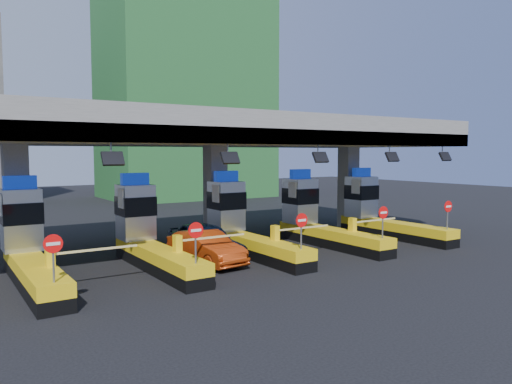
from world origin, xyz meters
TOP-DOWN VIEW (x-y plane):
  - ground at (0.00, 0.00)m, footprint 120.00×120.00m
  - toll_canopy at (0.00, 2.87)m, footprint 28.00×12.09m
  - toll_lane_far_left at (-10.00, 0.28)m, footprint 4.43×8.00m
  - toll_lane_left at (-5.00, 0.28)m, footprint 4.43×8.00m
  - toll_lane_center at (0.00, 0.28)m, footprint 4.43×8.00m
  - toll_lane_right at (5.00, 0.28)m, footprint 4.43×8.00m
  - toll_lane_far_right at (10.00, 0.28)m, footprint 4.43×8.00m
  - bg_building_scaffold at (12.00, 32.00)m, footprint 18.00×12.00m
  - van at (-2.20, -0.04)m, footprint 2.26×5.24m
  - red_car at (-2.64, -0.89)m, footprint 2.08×4.75m

SIDE VIEW (x-z plane):
  - ground at x=0.00m, z-range 0.00..0.00m
  - red_car at x=-2.64m, z-range 0.00..1.52m
  - van at x=-2.20m, z-range 0.00..1.76m
  - toll_lane_far_left at x=-10.00m, z-range -0.68..3.47m
  - toll_lane_left at x=-5.00m, z-range -0.68..3.47m
  - toll_lane_center at x=0.00m, z-range -0.68..3.47m
  - toll_lane_right at x=5.00m, z-range -0.68..3.47m
  - toll_lane_far_right at x=10.00m, z-range -0.68..3.47m
  - toll_canopy at x=0.00m, z-range 2.63..9.63m
  - bg_building_scaffold at x=12.00m, z-range 0.00..28.00m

